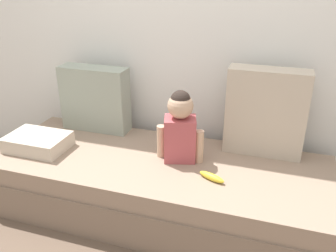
# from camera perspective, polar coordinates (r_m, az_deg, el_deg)

# --- Properties ---
(ground_plane) EXTENTS (12.00, 12.00, 0.00)m
(ground_plane) POSITION_cam_1_polar(r_m,az_deg,el_deg) (2.51, -1.33, -13.04)
(ground_plane) COLOR brown
(back_wall) EXTENTS (5.43, 0.10, 2.54)m
(back_wall) POSITION_cam_1_polar(r_m,az_deg,el_deg) (2.53, 2.70, 18.61)
(back_wall) COLOR white
(back_wall) RESTS_ON ground
(couch) EXTENTS (2.23, 0.84, 0.38)m
(couch) POSITION_cam_1_polar(r_m,az_deg,el_deg) (2.40, -1.38, -9.48)
(couch) COLOR #826C5B
(couch) RESTS_ON ground
(throw_pillow_left) EXTENTS (0.51, 0.16, 0.48)m
(throw_pillow_left) POSITION_cam_1_polar(r_m,az_deg,el_deg) (2.70, -11.59, 4.29)
(throw_pillow_left) COLOR #99A393
(throw_pillow_left) RESTS_ON couch
(throw_pillow_right) EXTENTS (0.50, 0.16, 0.57)m
(throw_pillow_right) POSITION_cam_1_polar(r_m,az_deg,el_deg) (2.36, 15.37, 2.11)
(throw_pillow_right) COLOR #C1B29E
(throw_pillow_right) RESTS_ON couch
(toddler) EXTENTS (0.31, 0.20, 0.46)m
(toddler) POSITION_cam_1_polar(r_m,az_deg,el_deg) (2.21, 1.96, -0.08)
(toddler) COLOR #B24C51
(toddler) RESTS_ON couch
(banana) EXTENTS (0.17, 0.11, 0.04)m
(banana) POSITION_cam_1_polar(r_m,az_deg,el_deg) (2.11, 7.03, -8.10)
(banana) COLOR yellow
(banana) RESTS_ON couch
(folded_blanket) EXTENTS (0.40, 0.28, 0.10)m
(folded_blanket) POSITION_cam_1_polar(r_m,az_deg,el_deg) (2.57, -20.13, -2.43)
(folded_blanket) COLOR beige
(folded_blanket) RESTS_ON couch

